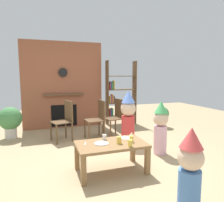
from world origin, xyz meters
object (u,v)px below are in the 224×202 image
paper_cup_far_left (119,140)px  child_with_cone_hat (190,170)px  paper_cup_near_left (130,143)px  dining_chair_middle (98,117)px  paper_plate_front (125,138)px  paper_plate_rear (101,143)px  paper_cup_center (104,137)px  birthday_cake_slice (132,134)px  dining_chair_right (116,115)px  child_in_pink (161,126)px  coffee_table (111,148)px  bookshelf (119,95)px  dining_chair_left (65,118)px  potted_plant_tall (162,115)px  paper_cup_near_right (131,139)px  potted_plant_short (10,120)px  child_by_the_chairs (128,116)px

paper_cup_far_left → child_with_cone_hat: child_with_cone_hat is taller
paper_cup_near_left → dining_chair_middle: dining_chair_middle is taller
paper_plate_front → paper_plate_rear: bearing=-162.7°
paper_plate_rear → paper_cup_far_left: bearing=-16.2°
paper_cup_near_left → dining_chair_middle: bearing=88.6°
paper_cup_center → birthday_cake_slice: bearing=3.5°
paper_cup_center → dining_chair_right: size_ratio=0.09×
child_in_pink → child_with_cone_hat: bearing=47.9°
coffee_table → paper_cup_far_left: paper_cup_far_left is taller
bookshelf → dining_chair_left: size_ratio=2.11×
bookshelf → child_in_pink: (-0.10, -2.49, -0.35)m
paper_cup_far_left → child_in_pink: child_in_pink is taller
dining_chair_right → potted_plant_tall: (1.53, 0.38, -0.17)m
paper_cup_near_right → potted_plant_short: potted_plant_short is taller
dining_chair_right → paper_cup_near_left: bearing=63.6°
paper_cup_far_left → paper_plate_front: size_ratio=0.57×
coffee_table → birthday_cake_slice: 0.50m
dining_chair_middle → child_by_the_chairs: bearing=123.8°
child_in_pink → birthday_cake_slice: bearing=-4.9°
coffee_table → potted_plant_tall: bearing=43.6°
bookshelf → paper_cup_center: size_ratio=22.26×
bookshelf → child_by_the_chairs: 1.88m
coffee_table → birthday_cake_slice: birthday_cake_slice is taller
paper_cup_near_right → child_by_the_chairs: size_ratio=0.08×
child_in_pink → potted_plant_tall: (1.16, 1.76, -0.19)m
paper_cup_center → dining_chair_right: bearing=63.6°
dining_chair_right → birthday_cake_slice: bearing=67.4°
bookshelf → paper_cup_near_right: size_ratio=19.46×
paper_plate_front → potted_plant_short: size_ratio=0.26×
paper_plate_front → birthday_cake_slice: bearing=22.8°
child_with_cone_hat → potted_plant_short: size_ratio=1.30×
coffee_table → paper_cup_near_left: bearing=-49.0°
coffee_table → paper_cup_near_right: (0.31, -0.06, 0.12)m
paper_plate_rear → potted_plant_short: bearing=123.0°
birthday_cake_slice → dining_chair_left: bearing=120.2°
paper_plate_rear → birthday_cake_slice: birthday_cake_slice is taller
paper_plate_front → dining_chair_right: size_ratio=0.21×
paper_cup_center → dining_chair_left: (-0.44, 1.62, 0.01)m
dining_chair_left → paper_cup_near_left: bearing=91.9°
child_in_pink → dining_chair_middle: 1.57m
bookshelf → potted_plant_tall: bearing=-34.4°
child_by_the_chairs → paper_cup_near_right: bearing=13.6°
paper_cup_center → dining_chair_left: dining_chair_left is taller
birthday_cake_slice → child_with_cone_hat: 1.45m
child_by_the_chairs → dining_chair_right: child_by_the_chairs is taller
paper_cup_near_left → paper_plate_front: bearing=79.1°
child_in_pink → dining_chair_left: child_in_pink is taller
child_with_cone_hat → dining_chair_right: child_with_cone_hat is taller
child_by_the_chairs → dining_chair_left: size_ratio=1.29×
paper_cup_far_left → child_with_cone_hat: size_ratio=0.11×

